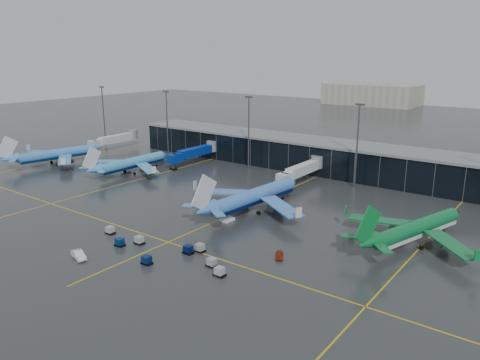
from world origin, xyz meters
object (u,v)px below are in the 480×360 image
Objects in this scene: baggage_carts at (165,250)px; service_van_red at (279,255)px; airliner_klm_west at (58,148)px; service_van_white at (79,255)px; airliner_aer_lingus at (418,219)px; mobile_airstair at (227,218)px; airliner_klm_near at (255,187)px; airliner_arkefly at (133,157)px.

baggage_carts is 23.47m from service_van_red.
service_van_white is at bearing -20.20° from airliner_klm_west.
airliner_aer_lingus is 7.51× the size of service_van_white.
airliner_aer_lingus is 10.10× the size of service_van_red.
mobile_airstair is at bearing -0.61° from service_van_white.
airliner_klm_near is 33.99m from baggage_carts.
airliner_klm_west is 88.67m from mobile_airstair.
mobile_airstair is at bearing -145.64° from airliner_aer_lingus.
airliner_aer_lingus is (96.86, -5.16, 0.13)m from airliner_arkefly.
airliner_arkefly is at bearing 128.48° from service_van_red.
airliner_aer_lingus is 70.91m from service_van_white.
airliner_klm_near is at bearing 90.27° from mobile_airstair.
airliner_klm_west is at bearing 159.42° from baggage_carts.
airliner_aer_lingus is 1.05× the size of baggage_carts.
airliner_arkefly is 69.79m from service_van_white.
service_van_white is (-32.17, -24.21, 0.19)m from service_van_red.
airliner_aer_lingus reaches higher than mobile_airstair.
baggage_carts is 22.91m from mobile_airstair.
airliner_klm_near reaches higher than baggage_carts.
airliner_klm_west is 10.47× the size of service_van_red.
airliner_klm_near is (56.33, -7.63, 0.72)m from airliner_arkefly.
airliner_aer_lingus is at bearing 42.12° from baggage_carts.
service_van_red is 40.27m from service_van_white.
mobile_airstair is at bearing 3.36° from airliner_klm_west.
airliner_aer_lingus is 10.77× the size of mobile_airstair.
airliner_arkefly is at bearing 177.03° from airliner_klm_near.
airliner_klm_near is 30.32m from service_van_red.
airliner_klm_west is at bearing 178.08° from mobile_airstair.
airliner_klm_west is 11.17× the size of mobile_airstair.
airliner_klm_near is at bearing 103.29° from service_van_red.
airliner_aer_lingus reaches higher than service_van_red.
airliner_aer_lingus is (40.53, 2.47, -0.58)m from airliner_klm_near.
service_van_red is at bearing -20.71° from airliner_arkefly.
airliner_klm_near reaches higher than airliner_arkefly.
service_van_white is at bearing -49.93° from airliner_arkefly.
airliner_klm_near reaches higher than airliner_klm_west.
airliner_arkefly is 96.99m from airliner_aer_lingus.
service_van_white is (77.36, -45.63, -5.10)m from airliner_klm_west.
airliner_arkefly reaches higher than service_van_red.
service_van_white is at bearing -120.49° from airliner_aer_lingus.
airliner_arkefly is 9.86× the size of service_van_red.
service_van_white is at bearing -173.96° from service_van_red.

